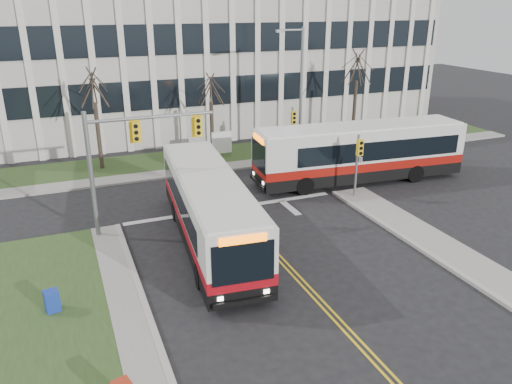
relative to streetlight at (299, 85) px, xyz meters
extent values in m
plane|color=black|center=(-8.03, -16.20, -5.19)|extent=(120.00, 120.00, 0.00)
cube|color=#9E9B93|center=(-3.03, -1.00, -5.12)|extent=(44.00, 1.60, 0.14)
cube|color=#31481F|center=(-3.03, 1.80, -5.13)|extent=(44.00, 5.00, 0.12)
cube|color=beige|center=(-3.03, 13.80, 0.81)|extent=(40.00, 16.00, 12.00)
cylinder|color=slate|center=(-15.33, -9.00, -2.09)|extent=(0.22, 0.22, 6.20)
cylinder|color=slate|center=(-12.33, -9.00, 0.51)|extent=(6.00, 0.16, 0.16)
cube|color=yellow|center=(-13.13, -9.15, -0.09)|extent=(0.34, 0.24, 0.92)
cube|color=yellow|center=(-10.13, -9.15, -0.09)|extent=(0.34, 0.24, 0.92)
cylinder|color=slate|center=(-0.83, -9.20, -3.29)|extent=(0.14, 0.14, 3.80)
cube|color=yellow|center=(-0.83, -9.40, -2.09)|extent=(0.34, 0.24, 0.92)
cylinder|color=slate|center=(-0.83, -0.70, -3.29)|extent=(0.14, 0.14, 3.80)
cube|color=yellow|center=(-0.83, -0.90, -2.09)|extent=(0.34, 0.24, 0.92)
cylinder|color=slate|center=(0.17, 0.00, -0.59)|extent=(0.20, 0.20, 9.20)
cylinder|color=slate|center=(-0.73, 0.00, 3.81)|extent=(1.80, 0.14, 0.14)
cube|color=slate|center=(-1.63, 0.00, 3.76)|extent=(0.50, 0.25, 0.18)
cylinder|color=slate|center=(-6.13, 1.30, -4.69)|extent=(0.08, 0.08, 1.00)
cylinder|color=slate|center=(-4.93, 1.30, -4.69)|extent=(0.08, 0.08, 1.00)
cube|color=white|center=(-5.53, 1.30, -3.99)|extent=(1.50, 0.12, 1.60)
cylinder|color=#42352B|center=(-14.03, 1.80, -2.88)|extent=(0.28, 0.28, 4.62)
cylinder|color=#42352B|center=(-6.03, 2.00, -3.15)|extent=(0.28, 0.28, 4.09)
cylinder|color=#42352B|center=(5.97, 1.80, -2.72)|extent=(0.28, 0.28, 4.95)
cube|color=#16339A|center=(-17.53, -15.08, -4.72)|extent=(0.58, 0.55, 0.95)
camera|label=1|loc=(-16.46, -32.39, 5.56)|focal=35.00mm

